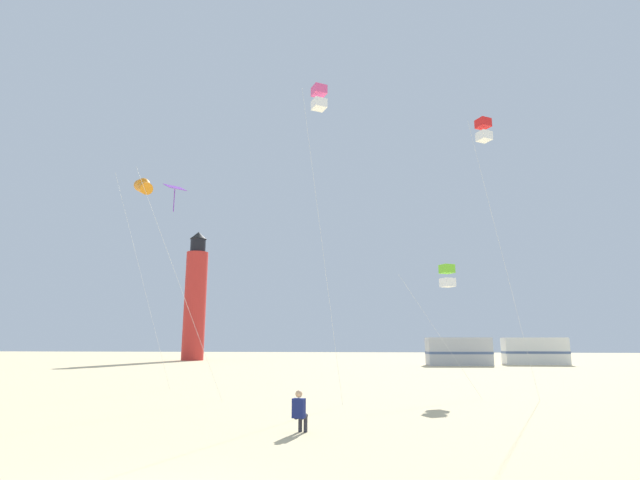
# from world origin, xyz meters

# --- Properties ---
(kite_flyer_standing) EXTENTS (0.41, 0.55, 1.16)m
(kite_flyer_standing) POSITION_xyz_m (1.71, 7.33, 0.61)
(kite_flyer_standing) COLOR navy
(kite_flyer_standing) RESTS_ON ground
(kite_diamond_violet) EXTENTS (3.50, 3.50, 9.89)m
(kite_diamond_violet) POSITION_xyz_m (-5.37, 14.59, 9.25)
(kite_diamond_violet) COLOR silver
(kite_diamond_violet) RESTS_ON ground
(kite_box_rainbow) EXTENTS (1.70, 1.44, 14.27)m
(kite_box_rainbow) POSITION_xyz_m (1.53, 14.20, 13.66)
(kite_box_rainbow) COLOR silver
(kite_box_rainbow) RESTS_ON ground
(kite_box_lime) EXTENTS (3.36, 2.93, 6.33)m
(kite_box_lime) POSITION_xyz_m (7.67, 18.53, 5.75)
(kite_box_lime) COLOR silver
(kite_box_lime) RESTS_ON ground
(kite_box_scarlet) EXTENTS (2.30, 1.68, 13.46)m
(kite_box_scarlet) POSITION_xyz_m (9.58, 16.82, 12.85)
(kite_box_scarlet) COLOR silver
(kite_box_scarlet) RESTS_ON ground
(kite_tube_orange) EXTENTS (3.53, 3.71, 12.04)m
(kite_tube_orange) POSITION_xyz_m (-9.34, 19.30, 11.33)
(kite_tube_orange) COLOR silver
(kite_tube_orange) RESTS_ON ground
(lighthouse_distant) EXTENTS (2.80, 2.80, 16.80)m
(lighthouse_distant) POSITION_xyz_m (-19.04, 55.24, 7.84)
(lighthouse_distant) COLOR red
(lighthouse_distant) RESTS_ON ground
(rv_van_silver) EXTENTS (6.61, 2.87, 2.80)m
(rv_van_silver) POSITION_xyz_m (12.64, 45.70, 1.39)
(rv_van_silver) COLOR #B7BABF
(rv_van_silver) RESTS_ON ground
(rv_van_white) EXTENTS (6.48, 2.44, 2.80)m
(rv_van_white) POSITION_xyz_m (21.00, 48.31, 1.39)
(rv_van_white) COLOR white
(rv_van_white) RESTS_ON ground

